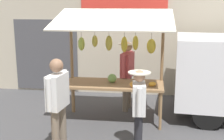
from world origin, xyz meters
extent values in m
plane|color=#424244|center=(0.00, 0.00, 0.00)|extent=(40.00, 40.00, 0.00)
cube|color=#B2A893|center=(0.00, -2.20, 1.70)|extent=(9.00, 0.25, 3.40)
cube|color=#47474C|center=(2.30, -2.07, 1.10)|extent=(1.90, 0.04, 2.10)
cube|color=olive|center=(0.00, 0.00, 0.85)|extent=(2.20, 0.90, 0.05)
cylinder|color=olive|center=(1.04, 0.39, 0.41)|extent=(0.06, 0.06, 0.83)
cylinder|color=olive|center=(-1.04, 0.39, 0.41)|extent=(0.06, 0.06, 0.83)
cylinder|color=olive|center=(1.04, -0.39, 0.41)|extent=(0.06, 0.06, 0.83)
cylinder|color=olive|center=(-1.04, -0.39, 0.41)|extent=(0.06, 0.06, 0.83)
cylinder|color=olive|center=(1.06, -0.40, 1.18)|extent=(0.07, 0.07, 2.35)
cylinder|color=olive|center=(-1.06, -0.40, 1.18)|extent=(0.07, 0.07, 2.35)
cylinder|color=olive|center=(0.00, -0.40, 2.15)|extent=(2.12, 0.06, 0.06)
cube|color=beige|center=(0.00, 0.15, 2.30)|extent=(2.50, 1.46, 0.39)
cylinder|color=brown|center=(-0.80, -0.39, 1.99)|extent=(0.01, 0.01, 0.31)
ellipsoid|color=yellow|center=(-0.80, -0.39, 1.67)|extent=(0.24, 0.21, 0.33)
cylinder|color=brown|center=(-0.45, -0.40, 2.03)|extent=(0.01, 0.01, 0.24)
ellipsoid|color=yellow|center=(-0.45, -0.40, 1.74)|extent=(0.16, 0.19, 0.34)
cylinder|color=brown|center=(-0.19, -0.42, 2.01)|extent=(0.01, 0.01, 0.27)
ellipsoid|color=yellow|center=(-0.19, -0.42, 1.70)|extent=(0.17, 0.15, 0.36)
cylinder|color=brown|center=(0.16, -0.39, 2.02)|extent=(0.01, 0.01, 0.25)
ellipsoid|color=gold|center=(0.16, -0.39, 1.72)|extent=(0.18, 0.16, 0.35)
cylinder|color=brown|center=(0.49, -0.39, 2.02)|extent=(0.01, 0.01, 0.25)
ellipsoid|color=gold|center=(0.49, -0.39, 1.76)|extent=(0.20, 0.20, 0.27)
cylinder|color=brown|center=(0.81, -0.38, 2.00)|extent=(0.01, 0.01, 0.30)
ellipsoid|color=#B2CC4C|center=(0.81, -0.38, 1.70)|extent=(0.18, 0.21, 0.31)
sphere|color=#729E4C|center=(0.04, -0.04, 0.98)|extent=(0.20, 0.20, 0.20)
ellipsoid|color=gold|center=(-0.85, 0.14, 0.93)|extent=(0.22, 0.20, 0.10)
ellipsoid|color=orange|center=(-0.48, 0.30, 0.95)|extent=(0.26, 0.22, 0.14)
cylinder|color=#726656|center=(-0.26, -0.89, 0.42)|extent=(0.14, 0.14, 0.85)
cylinder|color=#726656|center=(-0.21, -0.61, 0.42)|extent=(0.14, 0.14, 0.85)
cube|color=#BF4C51|center=(-0.24, -0.75, 1.15)|extent=(0.32, 0.55, 0.60)
cylinder|color=#BF4C51|center=(-0.30, -1.06, 1.17)|extent=(0.09, 0.09, 0.55)
cylinder|color=#BF4C51|center=(-0.17, -0.44, 1.17)|extent=(0.09, 0.09, 0.55)
sphere|color=tan|center=(-0.24, -0.75, 1.59)|extent=(0.23, 0.23, 0.23)
cylinder|color=beige|center=(-0.24, -0.75, 1.66)|extent=(0.44, 0.44, 0.02)
cylinder|color=#232328|center=(-0.63, 1.53, 0.37)|extent=(0.14, 0.14, 0.75)
cylinder|color=#232328|center=(-0.61, 1.28, 0.37)|extent=(0.14, 0.14, 0.75)
cube|color=silver|center=(-0.62, 1.40, 1.01)|extent=(0.26, 0.47, 0.53)
cylinder|color=silver|center=(-0.65, 1.69, 1.04)|extent=(0.09, 0.09, 0.49)
cylinder|color=silver|center=(-0.60, 1.12, 1.04)|extent=(0.09, 0.09, 0.49)
sphere|color=#A87A5B|center=(-0.62, 1.40, 1.41)|extent=(0.21, 0.21, 0.21)
cylinder|color=beige|center=(-0.62, 1.40, 1.47)|extent=(0.39, 0.39, 0.02)
cylinder|color=#726656|center=(0.79, 1.76, 0.43)|extent=(0.14, 0.14, 0.85)
cylinder|color=#726656|center=(0.75, 1.48, 0.43)|extent=(0.14, 0.14, 0.85)
cube|color=silver|center=(0.77, 1.62, 1.15)|extent=(0.29, 0.54, 0.60)
cylinder|color=silver|center=(0.81, 1.94, 1.18)|extent=(0.09, 0.09, 0.56)
cylinder|color=silver|center=(0.73, 1.31, 1.18)|extent=(0.09, 0.09, 0.56)
sphere|color=#8C664C|center=(0.77, 1.62, 1.60)|extent=(0.23, 0.23, 0.23)
cube|color=black|center=(-2.28, -0.61, 1.38)|extent=(1.54, 1.91, 0.68)
cylinder|color=black|center=(-2.04, 0.21, 0.33)|extent=(0.67, 0.23, 0.66)
cylinder|color=black|center=(-2.16, -1.45, 0.33)|extent=(0.67, 0.23, 0.66)
camera|label=1|loc=(-0.83, 6.42, 2.67)|focal=48.25mm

